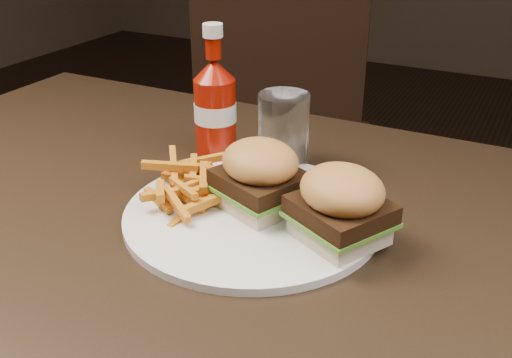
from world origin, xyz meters
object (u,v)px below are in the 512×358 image
at_px(dining_table, 201,228).
at_px(chair_far, 288,149).
at_px(plate, 252,215).
at_px(ketchup_bottle, 216,119).
at_px(tumbler, 283,133).

bearing_deg(dining_table, chair_far, 107.27).
xyz_separation_m(dining_table, plate, (0.06, 0.02, 0.03)).
bearing_deg(plate, chair_far, 111.24).
bearing_deg(plate, dining_table, -161.15).
height_order(chair_far, ketchup_bottle, ketchup_bottle).
bearing_deg(tumbler, dining_table, -101.69).
bearing_deg(tumbler, ketchup_bottle, -176.07).
bearing_deg(chair_far, tumbler, 98.51).
bearing_deg(chair_far, plate, 96.50).
distance_m(dining_table, plate, 0.07).
relative_size(plate, ketchup_bottle, 2.60).
bearing_deg(plate, tumbler, 100.46).
relative_size(plate, tumbler, 2.76).
xyz_separation_m(chair_far, tumbler, (0.32, -0.74, 0.38)).
bearing_deg(plate, ketchup_bottle, 133.60).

